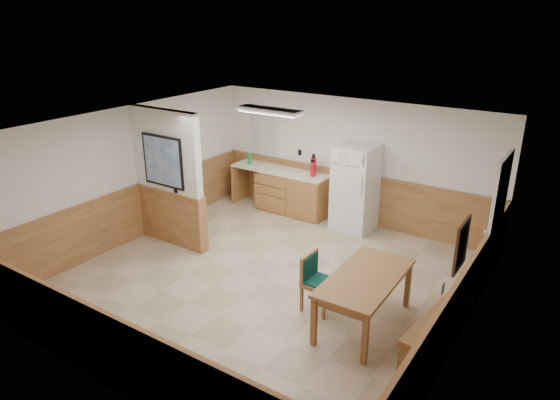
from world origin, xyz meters
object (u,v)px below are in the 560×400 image
Objects in this scene: refrigerator at (355,188)px; soap_bottle at (250,159)px; dining_table at (365,282)px; dining_bench at (438,324)px; dining_chair at (315,277)px; fire_extinguisher at (313,166)px.

refrigerator is 6.92× the size of soap_bottle.
soap_bottle is (-2.55, 0.00, 0.17)m from refrigerator.
dining_table is 4.99m from soap_bottle.
refrigerator is at bearing -0.10° from soap_bottle.
refrigerator reaches higher than dining_bench.
dining_chair is 3.46× the size of soap_bottle.
refrigerator reaches higher than soap_bottle.
dining_bench is 6.37× the size of soap_bottle.
dining_bench is at bearing 3.45° from dining_chair.
soap_bottle reaches higher than dining_table.
dining_chair is (0.75, -2.88, -0.35)m from refrigerator.
fire_extinguisher is (-3.49, 2.86, 0.76)m from dining_bench.
dining_chair is at bearing -179.99° from dining_table.
fire_extinguisher reaches higher than dining_chair.
dining_bench is at bearing -30.56° from fire_extinguisher.
fire_extinguisher is (-0.97, 0.06, 0.25)m from refrigerator.
dining_bench is (2.52, -2.81, -0.51)m from refrigerator.
soap_bottle is (-5.07, 2.81, 0.68)m from dining_bench.
dining_chair reaches higher than dining_bench.
fire_extinguisher is 1.89× the size of soap_bottle.
dining_table is (1.52, -2.87, -0.19)m from refrigerator.
fire_extinguisher is at bearing 1.84° from soap_bottle.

